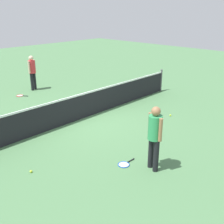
{
  "coord_description": "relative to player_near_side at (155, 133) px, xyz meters",
  "views": [
    {
      "loc": [
        -6.32,
        -7.49,
        3.92
      ],
      "look_at": [
        -0.55,
        -1.97,
        0.9
      ],
      "focal_mm": 44.82,
      "sensor_mm": 36.0,
      "label": 1
    }
  ],
  "objects": [
    {
      "name": "ground_plane",
      "position": [
        1.09,
        3.95,
        -1.01
      ],
      "size": [
        40.0,
        40.0,
        0.0
      ],
      "primitive_type": "plane",
      "color": "#4C7A4C"
    },
    {
      "name": "court_net",
      "position": [
        1.09,
        3.95,
        -0.51
      ],
      "size": [
        10.09,
        0.09,
        1.07
      ],
      "color": "#4C4C51",
      "rests_on": "ground_plane"
    },
    {
      "name": "player_near_side",
      "position": [
        0.0,
        0.0,
        0.0
      ],
      "size": [
        0.43,
        0.52,
        1.7
      ],
      "color": "black",
      "rests_on": "ground_plane"
    },
    {
      "name": "player_far_side",
      "position": [
        1.86,
        8.65,
        0.0
      ],
      "size": [
        0.52,
        0.44,
        1.7
      ],
      "color": "black",
      "rests_on": "ground_plane"
    },
    {
      "name": "tennis_racket_near_player",
      "position": [
        -0.36,
        0.66,
        -1.0
      ],
      "size": [
        0.58,
        0.32,
        0.03
      ],
      "color": "blue",
      "rests_on": "ground_plane"
    },
    {
      "name": "tennis_racket_far_player",
      "position": [
        0.84,
        8.2,
        -1.0
      ],
      "size": [
        0.45,
        0.59,
        0.03
      ],
      "color": "red",
      "rests_on": "ground_plane"
    },
    {
      "name": "tennis_ball_near_player",
      "position": [
        -2.27,
        2.11,
        -0.98
      ],
      "size": [
        0.07,
        0.07,
        0.07
      ],
      "primitive_type": "sphere",
      "color": "#C6E033",
      "rests_on": "ground_plane"
    },
    {
      "name": "tennis_ball_midcourt",
      "position": [
        3.49,
        1.7,
        -0.98
      ],
      "size": [
        0.07,
        0.07,
        0.07
      ],
      "primitive_type": "sphere",
      "color": "#C6E033",
      "rests_on": "ground_plane"
    }
  ]
}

